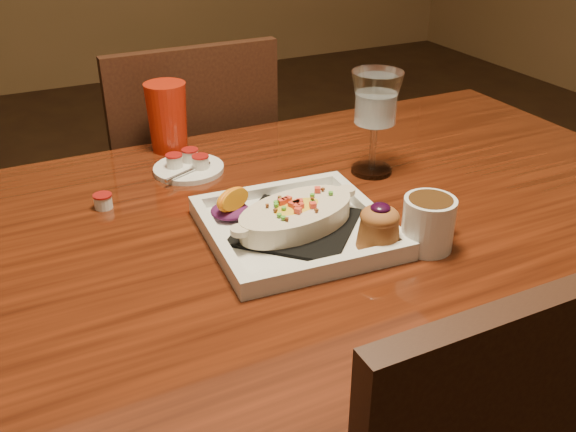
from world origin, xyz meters
name	(u,v)px	position (x,y,z in m)	size (l,w,h in m)	color
table	(296,271)	(0.00, 0.00, 0.65)	(1.50, 0.90, 0.75)	#5F210D
chair_far	(188,198)	(0.00, 0.63, 0.51)	(0.42, 0.42, 0.93)	black
plate	(303,222)	(-0.01, -0.05, 0.78)	(0.30, 0.30, 0.08)	silver
coffee_mug	(429,221)	(0.15, -0.16, 0.80)	(0.11, 0.08, 0.08)	silver
goblet	(376,104)	(0.22, 0.12, 0.89)	(0.10, 0.10, 0.20)	silver
saucer	(188,166)	(-0.10, 0.28, 0.76)	(0.14, 0.14, 0.09)	silver
creamer_loose	(103,201)	(-0.28, 0.19, 0.76)	(0.03, 0.03, 0.03)	silver
red_tumbler	(167,117)	(-0.10, 0.40, 0.82)	(0.09, 0.09, 0.14)	#AE1F0C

